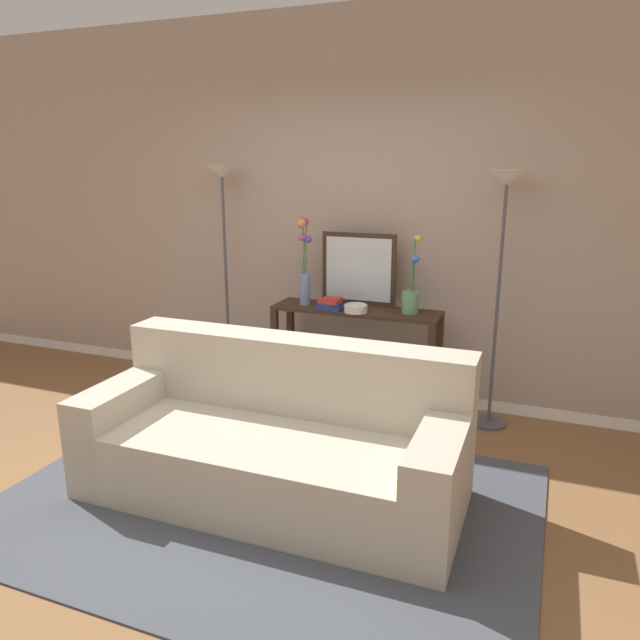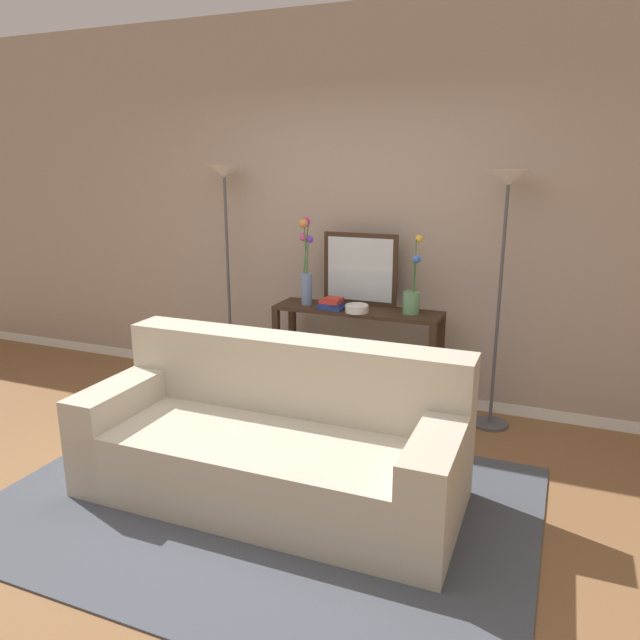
# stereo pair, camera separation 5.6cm
# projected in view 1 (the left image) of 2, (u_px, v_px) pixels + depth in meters

# --- Properties ---
(ground_plane) EXTENTS (16.00, 16.00, 0.02)m
(ground_plane) POSITION_uv_depth(u_px,v_px,m) (231.00, 515.00, 3.36)
(ground_plane) COLOR brown
(back_wall) EXTENTS (12.00, 0.15, 3.04)m
(back_wall) POSITION_uv_depth(u_px,v_px,m) (353.00, 211.00, 4.83)
(back_wall) COLOR white
(back_wall) RESTS_ON ground
(area_rug) EXTENTS (3.00, 2.10, 0.01)m
(area_rug) POSITION_uv_depth(u_px,v_px,m) (264.00, 504.00, 3.44)
(area_rug) COLOR #474C56
(area_rug) RESTS_ON ground
(couch) EXTENTS (2.19, 0.94, 0.88)m
(couch) POSITION_uv_depth(u_px,v_px,m) (276.00, 444.00, 3.51)
(couch) COLOR #BCB29E
(couch) RESTS_ON ground
(console_table) EXTENTS (1.29, 0.35, 0.81)m
(console_table) POSITION_uv_depth(u_px,v_px,m) (356.00, 340.00, 4.67)
(console_table) COLOR #382619
(console_table) RESTS_ON ground
(floor_lamp_left) EXTENTS (0.28, 0.28, 1.88)m
(floor_lamp_left) POSITION_uv_depth(u_px,v_px,m) (223.00, 215.00, 4.91)
(floor_lamp_left) COLOR #4C4C51
(floor_lamp_left) RESTS_ON ground
(floor_lamp_right) EXTENTS (0.28, 0.28, 1.85)m
(floor_lamp_right) POSITION_uv_depth(u_px,v_px,m) (503.00, 229.00, 4.13)
(floor_lamp_right) COLOR #4C4C51
(floor_lamp_right) RESTS_ON ground
(wall_mirror) EXTENTS (0.60, 0.02, 0.56)m
(wall_mirror) POSITION_uv_depth(u_px,v_px,m) (358.00, 269.00, 4.68)
(wall_mirror) COLOR #382619
(wall_mirror) RESTS_ON console_table
(vase_tall_flowers) EXTENTS (0.11, 0.13, 0.68)m
(vase_tall_flowers) POSITION_uv_depth(u_px,v_px,m) (304.00, 265.00, 4.66)
(vase_tall_flowers) COLOR #6B84AD
(vase_tall_flowers) RESTS_ON console_table
(vase_short_flowers) EXTENTS (0.13, 0.12, 0.58)m
(vase_short_flowers) POSITION_uv_depth(u_px,v_px,m) (411.00, 293.00, 4.43)
(vase_short_flowers) COLOR #669E6B
(vase_short_flowers) RESTS_ON console_table
(fruit_bowl) EXTENTS (0.18, 0.18, 0.06)m
(fruit_bowl) POSITION_uv_depth(u_px,v_px,m) (356.00, 308.00, 4.49)
(fruit_bowl) COLOR silver
(fruit_bowl) RESTS_ON console_table
(book_stack) EXTENTS (0.20, 0.16, 0.09)m
(book_stack) POSITION_uv_depth(u_px,v_px,m) (330.00, 304.00, 4.58)
(book_stack) COLOR navy
(book_stack) RESTS_ON console_table
(book_row_under_console) EXTENTS (0.28, 0.17, 0.13)m
(book_row_under_console) POSITION_uv_depth(u_px,v_px,m) (309.00, 394.00, 4.94)
(book_row_under_console) COLOR gold
(book_row_under_console) RESTS_ON ground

